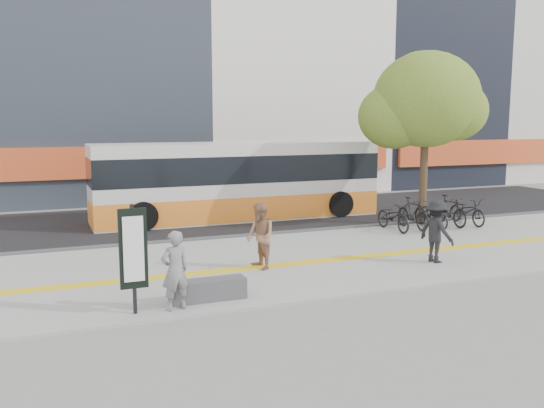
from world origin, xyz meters
name	(u,v)px	position (x,y,z in m)	size (l,w,h in m)	color
ground	(296,277)	(0.00, 0.00, 0.00)	(120.00, 120.00, 0.00)	slate
sidewalk	(274,262)	(0.00, 1.50, 0.04)	(40.00, 7.00, 0.08)	gray
tactile_strip	(281,265)	(0.00, 1.00, 0.09)	(40.00, 0.45, 0.01)	yellow
street	(201,219)	(0.00, 9.00, 0.03)	(40.00, 8.00, 0.06)	black
curb	(233,237)	(0.00, 5.00, 0.07)	(40.00, 0.25, 0.14)	#3B3B3E
bench	(209,290)	(-2.60, -1.20, 0.30)	(1.60, 0.45, 0.45)	#3B3B3E
signboard	(133,250)	(-4.20, -1.51, 1.37)	(0.55, 0.10, 2.20)	black
street_tree	(424,102)	(7.18, 4.82, 4.51)	(4.40, 3.80, 6.31)	#39291A
bus	(238,183)	(1.37, 8.50, 1.45)	(11.08, 2.63, 2.95)	silver
bicycle_row	(431,213)	(7.08, 4.00, 0.60)	(3.85, 1.90, 1.11)	black
seated_woman	(175,270)	(-3.40, -1.57, 0.90)	(0.60, 0.39, 1.64)	black
pedestrian_tan	(260,236)	(-0.63, 0.85, 0.93)	(0.83, 0.65, 1.71)	#986C50
pedestrian_dark	(437,231)	(4.02, -0.25, 0.92)	(1.09, 0.63, 1.69)	black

